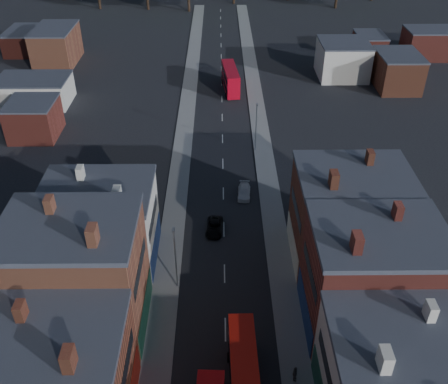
{
  "coord_description": "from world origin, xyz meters",
  "views": [
    {
      "loc": [
        -0.46,
        -9.37,
        39.79
      ],
      "look_at": [
        0.0,
        38.24,
        6.98
      ],
      "focal_mm": 40.0,
      "sensor_mm": 36.0,
      "label": 1
    }
  ],
  "objects_px": {
    "bus_1": "(244,375)",
    "bus_2": "(230,79)",
    "car_3": "(244,192)",
    "ped_3": "(295,374)",
    "car_2": "(214,227)"
  },
  "relations": [
    {
      "from": "bus_2",
      "to": "car_2",
      "type": "distance_m",
      "value": 44.54
    },
    {
      "from": "bus_1",
      "to": "bus_2",
      "type": "distance_m",
      "value": 67.08
    },
    {
      "from": "car_3",
      "to": "car_2",
      "type": "bearing_deg",
      "value": -113.82
    },
    {
      "from": "car_2",
      "to": "car_3",
      "type": "distance_m",
      "value": 8.76
    },
    {
      "from": "car_3",
      "to": "ped_3",
      "type": "bearing_deg",
      "value": -79.64
    },
    {
      "from": "bus_2",
      "to": "car_3",
      "type": "bearing_deg",
      "value": -94.11
    },
    {
      "from": "bus_1",
      "to": "ped_3",
      "type": "height_order",
      "value": "bus_1"
    },
    {
      "from": "bus_1",
      "to": "bus_2",
      "type": "xyz_separation_m",
      "value": [
        0.22,
        67.08,
        0.12
      ]
    },
    {
      "from": "car_3",
      "to": "ped_3",
      "type": "height_order",
      "value": "ped_3"
    },
    {
      "from": "bus_2",
      "to": "car_2",
      "type": "bearing_deg",
      "value": -99.69
    },
    {
      "from": "car_2",
      "to": "ped_3",
      "type": "height_order",
      "value": "ped_3"
    },
    {
      "from": "car_2",
      "to": "car_3",
      "type": "height_order",
      "value": "car_3"
    },
    {
      "from": "bus_1",
      "to": "ped_3",
      "type": "xyz_separation_m",
      "value": [
        4.67,
        1.03,
        -1.38
      ]
    },
    {
      "from": "car_3",
      "to": "ped_3",
      "type": "relative_size",
      "value": 2.41
    },
    {
      "from": "car_3",
      "to": "bus_2",
      "type": "bearing_deg",
      "value": 95.81
    }
  ]
}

